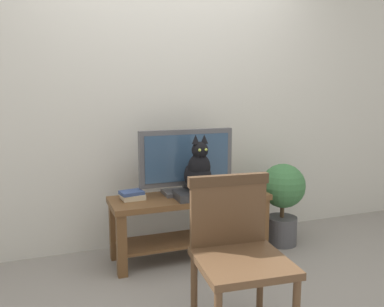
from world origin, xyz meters
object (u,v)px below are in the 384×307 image
Objects in this scene: book_stack at (132,195)px; wooden_chair at (236,244)px; potted_plant at (283,197)px; media_box at (198,194)px; tv_stand at (190,214)px; cat at (199,170)px; tv at (187,161)px.

wooden_chair is at bearing -72.75° from book_stack.
media_box is at bearing -175.79° from potted_plant.
media_box is at bearing -70.87° from tv_stand.
wooden_chair reaches higher than book_stack.
book_stack is 1.31m from potted_plant.
wooden_chair is at bearing -133.30° from potted_plant.
cat is at bearing -73.01° from tv_stand.
potted_plant is at bearing 4.21° from media_box.
wooden_chair is (-0.11, -1.12, -0.26)m from tv.
tv is at bearing 84.40° from wooden_chair.
media_box is (0.03, -0.09, 0.18)m from tv_stand.
potted_plant is (0.82, 0.06, -0.12)m from media_box.
book_stack is 0.27× the size of potted_plant.
tv is 2.19× the size of media_box.
tv_stand is 3.57× the size of media_box.
media_box is at bearing 81.58° from wooden_chair.
cat is at bearing -85.95° from media_box.
tv_stand is 0.21m from media_box.
media_box is at bearing 94.05° from cat.
book_stack reaches higher than tv_stand.
media_box is at bearing -16.96° from book_stack.
tv_stand is at bearing 109.13° from media_box.
cat is (0.00, -0.02, 0.19)m from media_box.
cat is 2.28× the size of book_stack.
media_box is 0.83m from potted_plant.
media_box is 0.80× the size of cat.
cat is at bearing 81.37° from wooden_chair.
potted_plant is (0.85, -0.03, 0.07)m from tv_stand.
cat reaches higher than potted_plant.
potted_plant is at bearing -7.11° from tv.
wooden_chair is (-0.14, -0.94, -0.22)m from cat.
tv_stand is 1.07m from wooden_chair.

